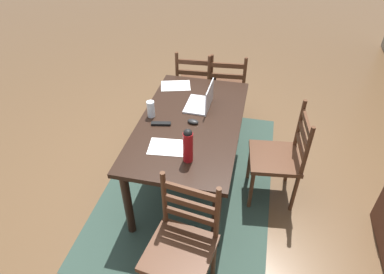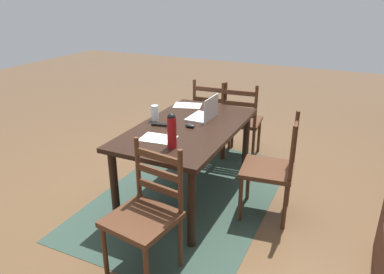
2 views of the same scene
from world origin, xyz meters
name	(u,v)px [view 1 (image 1 of 2)]	position (x,y,z in m)	size (l,w,h in m)	color
ground_plane	(190,180)	(0.00, 0.00, 0.00)	(14.00, 14.00, 0.00)	brown
area_rug	(190,180)	(0.00, 0.00, 0.00)	(2.43, 1.59, 0.01)	#2D4238
dining_table	(190,129)	(0.00, 0.00, 0.64)	(1.56, 0.89, 0.74)	black
chair_right_far	(182,247)	(1.07, 0.18, 0.46)	(0.50, 0.50, 0.95)	#4C2B19
chair_left_near	(196,87)	(-1.07, -0.17, 0.46)	(0.47, 0.47, 0.95)	#4C2B19
chair_left_far	(226,90)	(-1.07, 0.18, 0.46)	(0.48, 0.48, 0.95)	#4C2B19
chair_far_head	(279,157)	(0.00, 0.81, 0.46)	(0.49, 0.49, 0.95)	#4C2B19
laptop	(203,101)	(-0.26, 0.06, 0.79)	(0.33, 0.23, 0.23)	silver
water_bottle	(188,145)	(0.50, 0.10, 0.89)	(0.08, 0.08, 0.29)	#A81419
drinking_glass	(151,109)	(0.00, -0.36, 0.81)	(0.07, 0.07, 0.15)	silver
computer_mouse	(193,122)	(0.02, 0.03, 0.75)	(0.06, 0.10, 0.03)	black
tv_remote	(161,124)	(0.11, -0.24, 0.75)	(0.04, 0.17, 0.02)	black
paper_stack_left	(167,147)	(0.39, -0.10, 0.74)	(0.21, 0.30, 0.00)	white
paper_stack_right	(176,86)	(-0.57, -0.28, 0.74)	(0.21, 0.30, 0.00)	white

